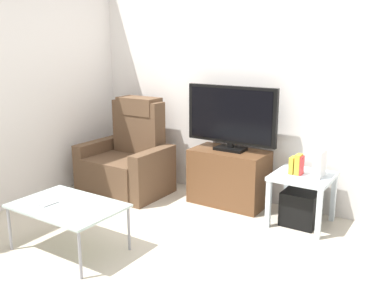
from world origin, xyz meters
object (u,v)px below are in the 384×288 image
at_px(subwoofer_box, 301,208).
at_px(book_middle, 298,164).
at_px(television, 231,117).
at_px(game_console, 320,164).
at_px(cell_phone, 49,204).
at_px(book_rightmost, 301,166).
at_px(recliner_armchair, 128,160).
at_px(coffee_table, 68,208).
at_px(tv_stand, 229,177).
at_px(book_leftmost, 293,165).
at_px(side_table, 303,183).

relative_size(subwoofer_box, book_middle, 1.69).
distance_m(television, game_console, 1.04).
distance_m(television, cell_phone, 1.99).
xyz_separation_m(book_rightmost, game_console, (0.17, 0.03, 0.04)).
bearing_deg(recliner_armchair, book_rightmost, -7.78).
relative_size(television, recliner_armchair, 0.94).
relative_size(recliner_armchair, coffee_table, 1.20).
xyz_separation_m(television, game_console, (0.98, -0.11, -0.33)).
relative_size(tv_stand, book_leftmost, 5.00).
relative_size(television, side_table, 1.88).
xyz_separation_m(recliner_armchair, book_rightmost, (2.00, 0.14, 0.21)).
height_order(book_leftmost, book_middle, book_middle).
bearing_deg(book_rightmost, tv_stand, 171.52).
bearing_deg(coffee_table, cell_phone, -151.54).
relative_size(tv_stand, cell_phone, 5.40).
distance_m(book_middle, coffee_table, 2.11).
height_order(recliner_armchair, subwoofer_box, recliner_armchair).
relative_size(side_table, book_leftmost, 3.33).
distance_m(game_console, coffee_table, 2.26).
relative_size(recliner_armchair, cell_phone, 7.20).
bearing_deg(game_console, book_leftmost, -173.02).
bearing_deg(side_table, book_rightmost, -135.64).
bearing_deg(side_table, book_leftmost, -168.69).
relative_size(tv_stand, television, 0.80).
distance_m(recliner_armchair, game_console, 2.19).
xyz_separation_m(television, subwoofer_box, (0.84, -0.12, -0.79)).
distance_m(subwoofer_box, game_console, 0.48).
bearing_deg(book_leftmost, game_console, 6.98).
relative_size(side_table, subwoofer_box, 1.64).
xyz_separation_m(subwoofer_box, cell_phone, (-1.60, -1.64, 0.25)).
xyz_separation_m(side_table, cell_phone, (-1.60, -1.64, -0.01)).
xyz_separation_m(book_leftmost, game_console, (0.25, 0.03, 0.04)).
relative_size(recliner_armchair, subwoofer_box, 3.28).
relative_size(subwoofer_box, book_leftmost, 2.03).
bearing_deg(side_table, game_console, 3.95).
height_order(book_middle, cell_phone, book_middle).
bearing_deg(recliner_armchair, tv_stand, 0.73).
height_order(book_rightmost, cell_phone, book_rightmost).
bearing_deg(recliner_armchair, cell_phone, -85.74).
height_order(recliner_armchair, book_middle, recliner_armchair).
relative_size(book_rightmost, game_console, 0.71).
relative_size(tv_stand, book_middle, 4.17).
bearing_deg(side_table, coffee_table, -132.97).
bearing_deg(book_middle, coffee_table, -132.47).
bearing_deg(cell_phone, side_table, 49.48).
distance_m(tv_stand, subwoofer_box, 0.85).
bearing_deg(game_console, tv_stand, 174.66).
relative_size(book_middle, coffee_table, 0.22).
distance_m(book_middle, cell_phone, 2.25).
bearing_deg(tv_stand, game_console, -5.34).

